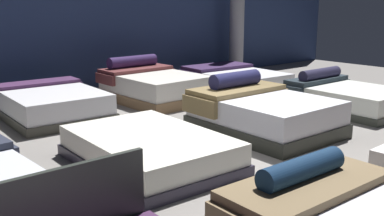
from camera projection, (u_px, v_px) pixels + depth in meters
The scene contains 9 objects.
ground_plane at pixel (229, 152), 5.97m from camera, with size 18.00×18.00×0.02m, color gray.
showroom_back_wall at pixel (58, 10), 9.38m from camera, with size 18.00×0.06×3.50m, color navy.
bed_5 at pixel (149, 150), 5.46m from camera, with size 1.52×2.15×0.38m.
bed_6 at pixel (262, 113), 6.82m from camera, with size 1.64×2.00×0.84m.
bed_7 at pixel (345, 97), 8.24m from camera, with size 1.56×1.93×0.69m.
bed_9 at pixel (51, 104), 7.67m from camera, with size 1.61×2.01×0.52m.
bed_10 at pixel (153, 86), 8.98m from camera, with size 1.57×2.03×0.83m.
bed_11 at pixel (234, 79), 10.39m from camera, with size 1.78×2.24×0.44m.
support_pillar at pixel (237, 8), 11.91m from camera, with size 0.38×0.38×3.50m, color #99999E.
Camera 1 is at (-4.00, -4.05, 1.93)m, focal length 42.51 mm.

